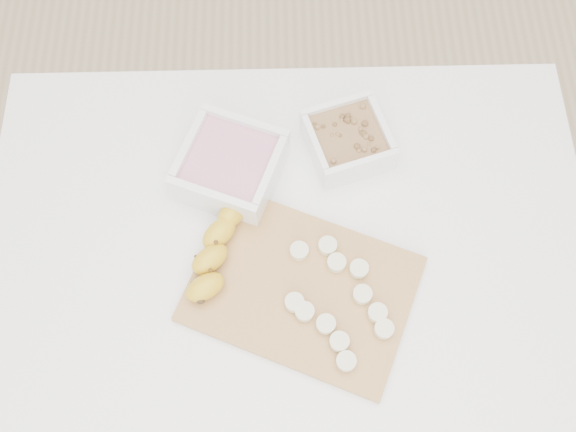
{
  "coord_description": "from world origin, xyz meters",
  "views": [
    {
      "loc": [
        -0.01,
        -0.36,
        1.73
      ],
      "look_at": [
        0.0,
        0.03,
        0.81
      ],
      "focal_mm": 40.0,
      "sensor_mm": 36.0,
      "label": 1
    }
  ],
  "objects_px": {
    "bowl_yogurt": "(230,166)",
    "cutting_board": "(302,289)",
    "table": "(288,266)",
    "bowl_granola": "(347,140)",
    "banana": "(225,241)"
  },
  "relations": [
    {
      "from": "bowl_yogurt",
      "to": "cutting_board",
      "type": "bearing_deg",
      "value": -61.24
    },
    {
      "from": "table",
      "to": "banana",
      "type": "height_order",
      "value": "banana"
    },
    {
      "from": "table",
      "to": "bowl_granola",
      "type": "xyz_separation_m",
      "value": [
        0.1,
        0.18,
        0.13
      ]
    },
    {
      "from": "table",
      "to": "bowl_yogurt",
      "type": "xyz_separation_m",
      "value": [
        -0.09,
        0.13,
        0.13
      ]
    },
    {
      "from": "bowl_granola",
      "to": "banana",
      "type": "xyz_separation_m",
      "value": [
        -0.2,
        -0.18,
        0.0
      ]
    },
    {
      "from": "bowl_granola",
      "to": "cutting_board",
      "type": "relative_size",
      "value": 0.48
    },
    {
      "from": "cutting_board",
      "to": "banana",
      "type": "xyz_separation_m",
      "value": [
        -0.12,
        0.07,
        0.03
      ]
    },
    {
      "from": "bowl_granola",
      "to": "cutting_board",
      "type": "xyz_separation_m",
      "value": [
        -0.08,
        -0.25,
        -0.02
      ]
    },
    {
      "from": "bowl_yogurt",
      "to": "cutting_board",
      "type": "relative_size",
      "value": 0.6
    },
    {
      "from": "table",
      "to": "banana",
      "type": "distance_m",
      "value": 0.16
    },
    {
      "from": "cutting_board",
      "to": "bowl_granola",
      "type": "bearing_deg",
      "value": 71.48
    },
    {
      "from": "table",
      "to": "bowl_granola",
      "type": "height_order",
      "value": "bowl_granola"
    },
    {
      "from": "banana",
      "to": "bowl_yogurt",
      "type": "bearing_deg",
      "value": 125.0
    },
    {
      "from": "table",
      "to": "cutting_board",
      "type": "relative_size",
      "value": 2.97
    },
    {
      "from": "table",
      "to": "bowl_granola",
      "type": "distance_m",
      "value": 0.24
    }
  ]
}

